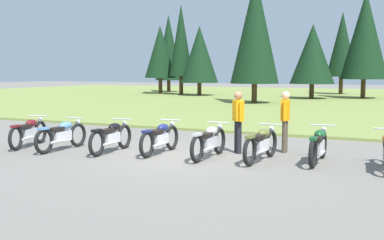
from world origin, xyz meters
TOP-DOWN VIEW (x-y plane):
  - ground_plane at (0.00, 0.00)m, footprint 140.00×140.00m
  - grass_moorland at (0.00, 26.83)m, footprint 80.00×44.00m
  - motorcycle_maroon at (-4.78, -0.49)m, footprint 0.79×2.05m
  - motorcycle_sky_blue at (-3.48, -0.56)m, footprint 0.62×2.10m
  - motorcycle_black at (-2.02, -0.26)m, footprint 0.62×2.10m
  - motorcycle_navy at (-0.72, 0.14)m, footprint 0.62×2.10m
  - motorcycle_silver at (0.72, 0.11)m, footprint 0.62×2.10m
  - motorcycle_olive at (2.05, 0.26)m, footprint 0.62×2.10m
  - motorcycle_british_green at (3.36, 0.65)m, footprint 0.62×2.10m
  - rider_with_back_turned at (1.13, 1.12)m, footprint 0.40×0.45m
  - rider_in_hivis_vest at (2.24, 1.80)m, footprint 0.27×0.54m

SIDE VIEW (x-z plane):
  - ground_plane at x=0.00m, z-range 0.00..0.00m
  - grass_moorland at x=0.00m, z-range 0.00..0.10m
  - motorcycle_maroon at x=-4.78m, z-range 0.00..0.88m
  - motorcycle_sky_blue at x=-3.48m, z-range 0.00..0.88m
  - motorcycle_black at x=-2.02m, z-range 0.00..0.88m
  - motorcycle_navy at x=-0.72m, z-range 0.00..0.88m
  - motorcycle_silver at x=0.72m, z-range 0.00..0.88m
  - motorcycle_olive at x=2.05m, z-range 0.00..0.88m
  - motorcycle_british_green at x=3.36m, z-range 0.00..0.88m
  - rider_with_back_turned at x=1.13m, z-range 0.11..1.78m
  - rider_in_hivis_vest at x=2.24m, z-range 0.11..1.78m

